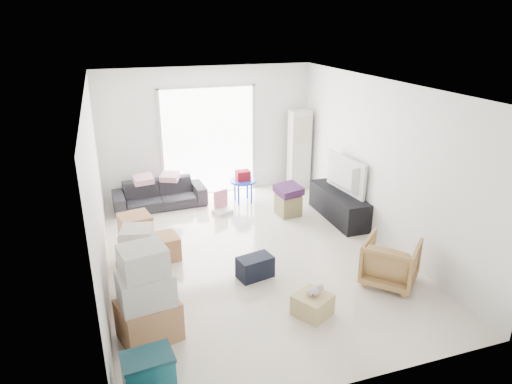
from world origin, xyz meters
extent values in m
cube|color=beige|center=(0.00, 0.00, -0.12)|extent=(4.50, 6.00, 0.24)
cube|color=white|center=(0.00, 0.00, 2.82)|extent=(4.50, 6.00, 0.24)
cube|color=white|center=(0.00, 3.12, 1.35)|extent=(4.50, 0.24, 2.70)
cube|color=white|center=(0.00, -3.12, 1.35)|extent=(4.50, 0.24, 2.70)
cube|color=white|center=(-2.37, 0.00, 1.35)|extent=(0.24, 6.00, 2.70)
cube|color=white|center=(2.37, 0.00, 1.35)|extent=(0.24, 6.00, 2.70)
cube|color=white|center=(0.00, 2.98, 1.15)|extent=(2.00, 0.01, 2.30)
cube|color=silver|center=(-1.00, 2.97, 1.15)|extent=(0.06, 0.04, 2.30)
cube|color=silver|center=(1.00, 2.97, 1.15)|extent=(0.06, 0.04, 2.30)
cube|color=silver|center=(0.00, 2.97, 2.30)|extent=(2.10, 0.04, 0.06)
cube|color=silver|center=(1.95, 2.65, 0.88)|extent=(0.45, 0.30, 1.75)
cube|color=black|center=(2.00, 0.84, 0.27)|extent=(0.48, 1.60, 0.53)
imported|color=black|center=(2.00, 0.84, 0.61)|extent=(0.78, 1.22, 0.15)
imported|color=#2A2A30|center=(-1.15, 2.50, 0.36)|extent=(1.84, 0.61, 0.71)
cube|color=#CD96A9|center=(-1.45, 2.49, 0.78)|extent=(0.44, 0.37, 0.13)
cube|color=#CD96A9|center=(-0.93, 2.49, 0.77)|extent=(0.41, 0.38, 0.11)
imported|color=#AC7F4C|center=(1.62, -1.43, 0.37)|extent=(0.98, 0.99, 0.74)
cube|color=#0F4F59|center=(-1.90, -2.59, 0.40)|extent=(0.51, 0.38, 0.27)
cube|color=#0C333D|center=(-1.90, -2.59, 0.55)|extent=(0.53, 0.40, 0.04)
cube|color=#A26F49|center=(-1.80, -1.58, 0.25)|extent=(0.79, 0.71, 0.50)
cube|color=silver|center=(-1.80, -1.58, 0.69)|extent=(0.67, 0.58, 0.39)
cube|color=silver|center=(-1.80, -1.58, 1.05)|extent=(0.58, 0.53, 0.33)
cube|color=#A26F49|center=(-1.80, -0.73, 0.19)|extent=(0.58, 0.58, 0.38)
cube|color=maroon|center=(-1.80, -0.73, 0.47)|extent=(0.65, 0.51, 0.17)
cube|color=maroon|center=(-1.80, -0.73, 0.63)|extent=(0.60, 0.45, 0.15)
cube|color=silver|center=(-1.80, -0.73, 0.89)|extent=(0.47, 0.46, 0.36)
cube|color=#A26F49|center=(-1.77, 0.36, 0.19)|extent=(0.58, 0.51, 0.38)
cube|color=#A26F49|center=(-1.77, 0.36, 0.58)|extent=(0.53, 0.53, 0.41)
cube|color=#A26F49|center=(-1.38, 0.33, 0.19)|extent=(0.52, 0.52, 0.38)
cube|color=black|center=(-0.17, -0.68, 0.16)|extent=(0.56, 0.41, 0.33)
cube|color=olive|center=(1.15, 1.30, 0.20)|extent=(0.45, 0.45, 0.41)
cube|color=#441F4E|center=(1.15, 1.30, 0.48)|extent=(0.52, 0.52, 0.14)
cylinder|color=blue|center=(0.52, 2.23, 0.46)|extent=(0.55, 0.55, 0.04)
cylinder|color=blue|center=(0.66, 2.36, 0.22)|extent=(0.04, 0.04, 0.44)
cylinder|color=blue|center=(0.38, 2.36, 0.22)|extent=(0.04, 0.04, 0.44)
cylinder|color=blue|center=(0.38, 2.09, 0.22)|extent=(0.04, 0.04, 0.44)
cylinder|color=blue|center=(0.66, 2.09, 0.22)|extent=(0.04, 0.04, 0.44)
cube|color=maroon|center=(0.52, 2.23, 0.58)|extent=(0.28, 0.22, 0.20)
cube|color=silver|center=(-0.05, 1.75, 0.04)|extent=(0.42, 0.39, 0.08)
cube|color=pink|center=(-0.05, 1.87, 0.26)|extent=(0.30, 0.16, 0.36)
cube|color=tan|center=(0.25, -1.77, 0.14)|extent=(0.57, 0.57, 0.28)
ellipsoid|color=#B2ADA8|center=(0.25, -1.77, 0.33)|extent=(0.19, 0.13, 0.10)
cube|color=red|center=(0.25, -1.77, 0.33)|extent=(0.16, 0.15, 0.03)
sphere|color=#B2ADA8|center=(0.35, -1.74, 0.36)|extent=(0.10, 0.10, 0.10)
camera|label=1|loc=(-2.02, -6.25, 3.60)|focal=32.00mm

